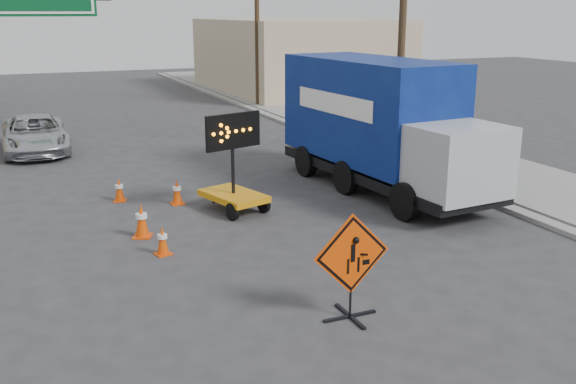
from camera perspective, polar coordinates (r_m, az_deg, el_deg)
ground at (r=11.55m, az=2.93°, el=-10.42°), size 100.00×100.00×0.00m
curb_right at (r=27.47m, az=2.51°, el=5.19°), size 0.40×60.00×0.12m
sidewalk_right at (r=28.53m, az=6.69°, el=5.53°), size 4.00×60.00×0.15m
building_right_far at (r=43.14m, az=0.72°, el=12.05°), size 10.00×14.00×4.60m
highway_gantry at (r=27.21m, az=-23.83°, el=14.43°), size 6.18×0.38×6.90m
utility_pole_near at (r=23.05m, az=10.13°, el=14.51°), size 1.80×0.26×9.00m
utility_pole_far at (r=35.59m, az=-2.77°, el=15.09°), size 1.80×0.26×9.00m
construction_sign at (r=10.92m, az=5.66°, el=-6.39°), size 1.42×1.00×1.88m
arrow_board at (r=16.89m, az=-4.88°, el=0.25°), size 1.60×2.07×2.60m
pickup_truck at (r=25.75m, az=-21.55°, el=4.79°), size 2.28×4.90×1.36m
box_truck at (r=18.88m, az=8.24°, el=5.28°), size 2.99×8.10×3.78m
cone_a at (r=14.15m, az=-11.10°, el=-4.22°), size 0.40×0.40×0.65m
cone_b at (r=15.31m, az=-12.89°, el=-2.47°), size 0.54×0.54×0.81m
cone_c at (r=17.75m, az=-9.85°, el=0.03°), size 0.38×0.38×0.70m
cone_d at (r=18.37m, az=-14.77°, el=0.22°), size 0.42×0.42×0.67m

